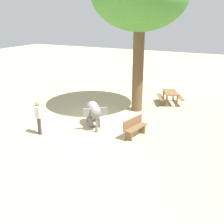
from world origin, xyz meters
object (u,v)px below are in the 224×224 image
object	(u,v)px
elephant	(94,111)
wooden_bench	(135,127)
person_handler	(38,115)
picnic_table_near	(170,95)

from	to	relation	value
elephant	wooden_bench	xyz separation A→B (m)	(0.26, 2.32, -0.30)
person_handler	wooden_bench	world-z (taller)	person_handler
person_handler	picnic_table_near	size ratio (longest dim) A/B	0.81
person_handler	wooden_bench	bearing A→B (deg)	-29.00
elephant	person_handler	size ratio (longest dim) A/B	1.02
elephant	wooden_bench	size ratio (longest dim) A/B	1.14
person_handler	picnic_table_near	world-z (taller)	person_handler
person_handler	picnic_table_near	distance (m)	8.45
person_handler	elephant	bearing A→B (deg)	-3.79
person_handler	wooden_bench	size ratio (longest dim) A/B	1.11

